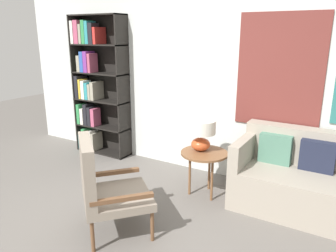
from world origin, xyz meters
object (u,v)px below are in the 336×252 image
at_px(armchair, 103,184).
at_px(bookshelf, 94,86).
at_px(couch, 313,182).
at_px(side_table, 204,157).
at_px(table_lamp, 201,132).

bearing_deg(armchair, bookshelf, 134.54).
bearing_deg(bookshelf, couch, -4.03).
bearing_deg(couch, armchair, -138.59).
relative_size(couch, side_table, 2.94).
bearing_deg(table_lamp, side_table, -27.20).
bearing_deg(bookshelf, table_lamp, -12.37).
bearing_deg(couch, table_lamp, -169.69).
bearing_deg(side_table, armchair, -112.15).
relative_size(armchair, table_lamp, 2.57).
height_order(bookshelf, side_table, bookshelf).
bearing_deg(table_lamp, couch, 10.31).
bearing_deg(bookshelf, side_table, -12.87).
bearing_deg(table_lamp, armchair, -108.86).
height_order(armchair, side_table, armchair).
xyz_separation_m(armchair, table_lamp, (0.43, 1.25, 0.26)).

